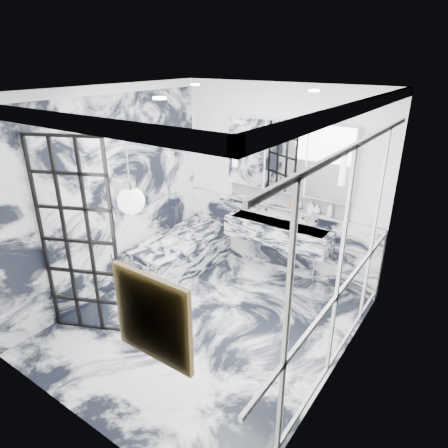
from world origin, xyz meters
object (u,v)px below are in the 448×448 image
Objects in this scene: crittall_door at (78,241)px; trough_sink at (278,232)px; mirror_cabinet at (288,157)px; bathtub at (181,253)px.

crittall_door is 1.49× the size of trough_sink.
mirror_cabinet is 2.20m from bathtub.
crittall_door is at bearing -116.46° from mirror_cabinet.
crittall_door is 2.78m from trough_sink.
trough_sink is 1.55m from bathtub.
crittall_door reaches higher than bathtub.
trough_sink is 0.97× the size of bathtub.
trough_sink reaches higher than bathtub.
mirror_cabinet is 1.15× the size of bathtub.
mirror_cabinet is at bearing 38.91° from crittall_door.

